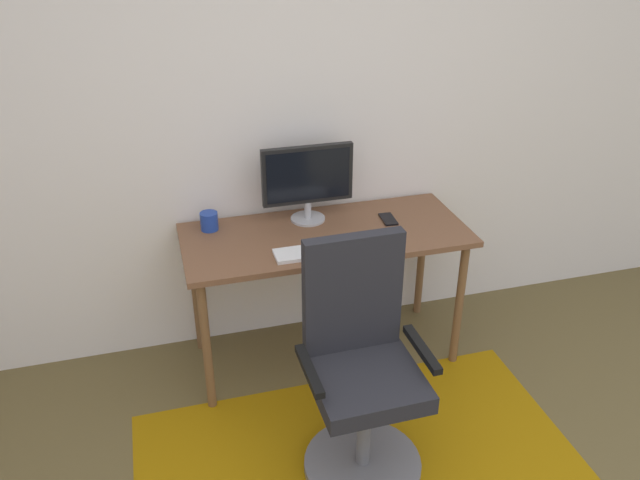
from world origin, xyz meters
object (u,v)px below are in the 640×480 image
monitor (308,178)px  office_chair (361,383)px  desk (326,247)px  keyboard (319,251)px  computer_mouse (372,240)px  coffee_cup (209,221)px  cell_phone (388,219)px

monitor → office_chair: 1.10m
desk → keyboard: size_ratio=3.36×
computer_mouse → coffee_cup: coffee_cup is taller
monitor → office_chair: size_ratio=0.43×
keyboard → cell_phone: (0.44, 0.24, -0.00)m
desk → cell_phone: (0.36, 0.05, 0.09)m
coffee_cup → monitor: bearing=-3.0°
keyboard → coffee_cup: bearing=140.9°
monitor → cell_phone: monitor is taller
office_chair → computer_mouse: bearing=66.4°
keyboard → coffee_cup: 0.61m
office_chair → desk: bearing=84.2°
desk → computer_mouse: computer_mouse is taller
computer_mouse → office_chair: 0.74m
monitor → office_chair: bearing=-91.2°
computer_mouse → monitor: bearing=125.7°
computer_mouse → keyboard: bearing=-175.2°
cell_phone → computer_mouse: bearing=-124.1°
keyboard → monitor: bearing=83.9°
desk → coffee_cup: 0.61m
coffee_cup → keyboard: bearing=-39.1°
keyboard → computer_mouse: bearing=4.8°
desk → cell_phone: bearing=7.7°
coffee_cup → office_chair: size_ratio=0.09×
computer_mouse → coffee_cup: bearing=154.3°
computer_mouse → office_chair: size_ratio=0.10×
monitor → coffee_cup: 0.54m
office_chair → keyboard: bearing=91.1°
keyboard → office_chair: size_ratio=0.40×
keyboard → office_chair: (0.02, -0.59, -0.32)m
coffee_cup → desk: bearing=-19.0°
desk → office_chair: office_chair is taller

